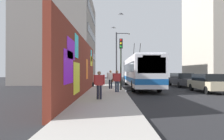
{
  "coord_description": "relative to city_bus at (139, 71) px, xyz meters",
  "views": [
    {
      "loc": [
        -17.26,
        1.22,
        1.79
      ],
      "look_at": [
        2.65,
        1.1,
        1.93
      ],
      "focal_mm": 30.26,
      "sensor_mm": 36.0,
      "label": 1
    }
  ],
  "objects": [
    {
      "name": "pedestrian_at_curb",
      "position": [
        -5.19,
        2.55,
        -0.63
      ],
      "size": [
        0.23,
        0.76,
        1.71
      ],
      "color": "#2D3F59",
      "rests_on": "sidewalk_slab"
    },
    {
      "name": "pedestrian_midblock",
      "position": [
        -2.4,
        3.05,
        -0.61
      ],
      "size": [
        0.23,
        0.69,
        1.74
      ],
      "color": "#1E1E2D",
      "rests_on": "sidewalk_slab"
    },
    {
      "name": "building_far_right",
      "position": [
        11.51,
        -15.2,
        8.08
      ],
      "size": [
        11.51,
        8.17,
        19.73
      ],
      "color": "#B2A899",
      "rests_on": "ground_plane"
    },
    {
      "name": "parked_car_champagne",
      "position": [
        -4.17,
        -5.2,
        -0.96
      ],
      "size": [
        4.27,
        1.79,
        1.58
      ],
      "color": "#C6B793",
      "rests_on": "ground_plane"
    },
    {
      "name": "building_far_left",
      "position": [
        9.85,
        11.0,
        4.85
      ],
      "size": [
        13.54,
        9.97,
        13.28
      ],
      "color": "gray",
      "rests_on": "ground_plane"
    },
    {
      "name": "parked_car_dark_gray",
      "position": [
        1.76,
        -5.2,
        -0.95
      ],
      "size": [
        4.88,
        1.9,
        1.58
      ],
      "color": "#38383D",
      "rests_on": "ground_plane"
    },
    {
      "name": "graffiti_wall",
      "position": [
        -6.52,
        5.15,
        0.3
      ],
      "size": [
        14.74,
        0.32,
        4.17
      ],
      "color": "maroon",
      "rests_on": "ground_plane"
    },
    {
      "name": "sidewalk_slab",
      "position": [
        -2.87,
        3.4,
        -1.71
      ],
      "size": [
        48.0,
        3.2,
        0.15
      ],
      "primitive_type": "cube",
      "color": "#ADA8A0",
      "rests_on": "ground_plane"
    },
    {
      "name": "traffic_light",
      "position": [
        -3.85,
        2.15,
        1.35
      ],
      "size": [
        0.49,
        0.28,
        4.47
      ],
      "color": "#2D382D",
      "rests_on": "sidewalk_slab"
    },
    {
      "name": "curbside_puddle",
      "position": [
        -2.92,
        1.2,
        -1.79
      ],
      "size": [
        1.98,
        1.98,
        0.0
      ],
      "primitive_type": "cylinder",
      "color": "black",
      "rests_on": "ground_plane"
    },
    {
      "name": "flying_pigeons",
      "position": [
        -3.14,
        2.02,
        6.09
      ],
      "size": [
        9.89,
        3.7,
        2.54
      ],
      "color": "#47474C"
    },
    {
      "name": "street_lamp",
      "position": [
        5.77,
        2.03,
        2.38
      ],
      "size": [
        0.44,
        1.98,
        7.0
      ],
      "color": "#4C4C51",
      "rests_on": "sidewalk_slab"
    },
    {
      "name": "city_bus",
      "position": [
        0.0,
        0.0,
        0.0
      ],
      "size": [
        12.54,
        2.51,
        4.99
      ],
      "color": "silver",
      "rests_on": "ground_plane"
    },
    {
      "name": "pedestrian_near_wall",
      "position": [
        -9.04,
        3.72,
        -0.68
      ],
      "size": [
        0.22,
        0.74,
        1.65
      ],
      "color": "#1E1E2D",
      "rests_on": "sidewalk_slab"
    },
    {
      "name": "ground_plane",
      "position": [
        -2.87,
        1.8,
        -1.79
      ],
      "size": [
        80.0,
        80.0,
        0.0
      ],
      "primitive_type": "plane",
      "color": "#232326"
    }
  ]
}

